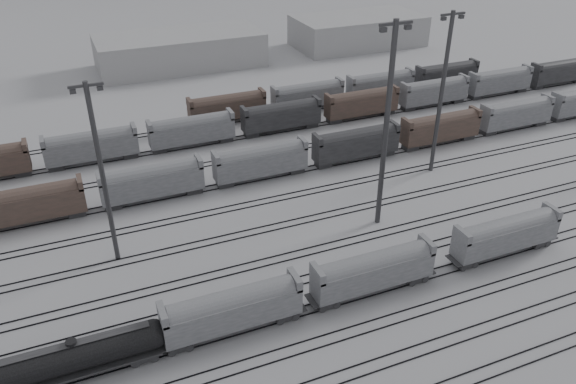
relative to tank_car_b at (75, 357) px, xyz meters
name	(u,v)px	position (x,y,z in m)	size (l,w,h in m)	color
ground	(294,321)	(22.31, -1.00, -2.56)	(900.00, 900.00, 0.00)	#ACABB0
tracks	(243,236)	(22.31, 16.50, -2.48)	(220.00, 71.50, 0.16)	black
tank_car_b	(75,357)	(0.00, 0.00, 0.00)	(17.93, 2.99, 4.43)	black
hopper_car_a	(232,308)	(15.73, 0.00, 0.72)	(14.88, 2.96, 5.32)	black
hopper_car_b	(373,269)	(32.58, 0.00, 0.71)	(14.82, 2.94, 5.30)	black
hopper_car_c	(506,233)	(51.72, 0.00, 0.69)	(14.72, 2.92, 5.26)	black
light_mast_b	(102,172)	(6.18, 18.07, 9.80)	(3.73, 0.60, 23.31)	#363639
light_mast_c	(387,124)	(40.93, 12.78, 12.25)	(4.47, 0.71, 27.92)	#363639
light_mast_d	(442,91)	(56.98, 22.90, 10.99)	(4.09, 0.65, 25.55)	#363639
bg_string_near	(261,163)	(30.31, 31.00, 0.24)	(151.00, 3.00, 5.60)	gray
bg_string_mid	(281,117)	(40.31, 47.00, 0.24)	(151.00, 3.00, 5.60)	black
bg_string_far	(345,91)	(57.81, 55.00, 0.24)	(66.00, 3.00, 5.60)	brown
warehouse_mid	(180,50)	(32.31, 94.00, 1.44)	(40.00, 18.00, 8.00)	#B0B0B3
warehouse_right	(358,31)	(82.31, 94.00, 1.44)	(35.00, 18.00, 8.00)	#B0B0B3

